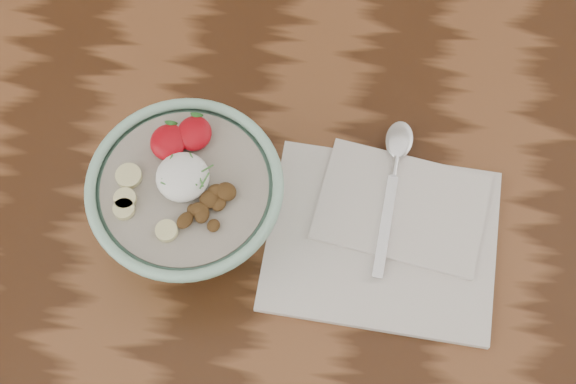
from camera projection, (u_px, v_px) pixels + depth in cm
name	position (u px, v px, depth cm)	size (l,w,h in cm)	color
table	(384.00, 321.00, 96.13)	(160.00, 90.00, 75.00)	#381D0E
breakfast_bowl	(189.00, 201.00, 84.78)	(20.21, 20.21, 13.44)	#92C5AC
napkin	(386.00, 233.00, 89.96)	(26.56, 22.66, 1.56)	silver
spoon	(396.00, 161.00, 92.01)	(3.91, 19.53, 1.02)	silver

